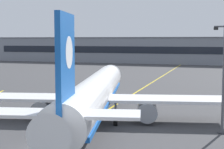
% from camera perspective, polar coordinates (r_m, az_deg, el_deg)
% --- Properties ---
extents(ground_plane, '(400.00, 400.00, 0.00)m').
position_cam_1_polar(ground_plane, '(32.91, -11.88, -11.62)').
color(ground_plane, '#3D3D3F').
extents(taxiway_centreline, '(3.97, 179.97, 0.01)m').
position_cam_1_polar(taxiway_centreline, '(60.07, 2.70, -3.65)').
color(taxiway_centreline, yellow).
rests_on(taxiway_centreline, ground).
extents(airliner_foreground, '(32.24, 41.03, 11.65)m').
position_cam_1_polar(airliner_foreground, '(41.87, -2.78, -3.06)').
color(airliner_foreground, white).
rests_on(airliner_foreground, ground).
extents(apron_lamp_post, '(2.24, 0.90, 11.19)m').
position_cam_1_polar(apron_lamp_post, '(37.82, 17.63, -0.41)').
color(apron_lamp_post, '#515156').
rests_on(apron_lamp_post, ground).
extents(safety_cone_by_nose_gear, '(0.44, 0.44, 0.55)m').
position_cam_1_polar(safety_cone_by_nose_gear, '(57.18, 4.39, -3.88)').
color(safety_cone_by_nose_gear, orange).
rests_on(safety_cone_by_nose_gear, ground).
extents(terminal_building, '(163.22, 12.40, 10.79)m').
position_cam_1_polar(terminal_building, '(145.90, 10.38, 3.87)').
color(terminal_building, gray).
rests_on(terminal_building, ground).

